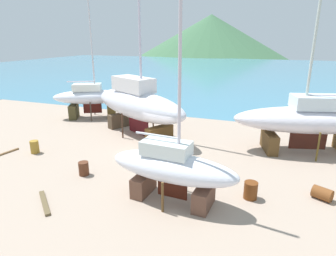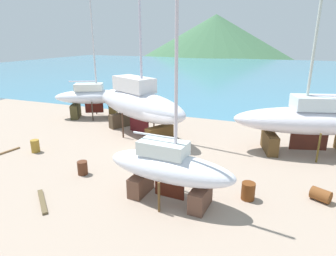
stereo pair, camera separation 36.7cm
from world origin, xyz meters
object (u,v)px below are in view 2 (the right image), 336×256
(sailboat_large_starboard, at_px, (169,168))
(sailboat_mid_port, at_px, (93,97))
(sailboat_far_slipway, at_px, (138,103))
(barrel_rust_far, at_px, (248,191))
(barrel_ochre, at_px, (321,195))
(sailboat_small_center, at_px, (312,120))
(barrel_tar_black, at_px, (83,168))
(worker, at_px, (172,151))
(barrel_by_slipway, at_px, (35,146))

(sailboat_large_starboard, height_order, sailboat_mid_port, sailboat_mid_port)
(sailboat_far_slipway, height_order, barrel_rust_far, sailboat_far_slipway)
(sailboat_large_starboard, xyz_separation_m, barrel_ochre, (6.94, 2.64, -1.43))
(sailboat_small_center, distance_m, barrel_ochre, 6.95)
(barrel_tar_black, bearing_deg, sailboat_mid_port, 122.16)
(sailboat_large_starboard, distance_m, worker, 4.25)
(barrel_tar_black, relative_size, barrel_ochre, 0.90)
(sailboat_small_center, height_order, barrel_rust_far, sailboat_small_center)
(barrel_by_slipway, bearing_deg, barrel_ochre, 0.73)
(barrel_by_slipway, height_order, barrel_rust_far, barrel_by_slipway)
(sailboat_mid_port, height_order, barrel_tar_black, sailboat_mid_port)
(sailboat_mid_port, xyz_separation_m, worker, (11.25, -7.74, -1.17))
(barrel_tar_black, bearing_deg, barrel_rust_far, 4.43)
(barrel_rust_far, bearing_deg, sailboat_far_slipway, 143.22)
(barrel_tar_black, bearing_deg, barrel_by_slipway, 162.61)
(worker, relative_size, barrel_tar_black, 2.15)
(worker, xyz_separation_m, barrel_ochre, (8.26, -1.31, -0.58))
(barrel_tar_black, height_order, barrel_rust_far, barrel_rust_far)
(sailboat_large_starboard, height_order, worker, sailboat_large_starboard)
(sailboat_mid_port, distance_m, worker, 13.71)
(worker, relative_size, barrel_by_slipway, 1.94)
(sailboat_large_starboard, distance_m, sailboat_mid_port, 17.17)
(worker, bearing_deg, sailboat_small_center, 59.27)
(barrel_by_slipway, height_order, barrel_ochre, barrel_by_slipway)
(sailboat_large_starboard, xyz_separation_m, barrel_rust_far, (3.61, 1.49, -1.30))
(sailboat_far_slipway, bearing_deg, worker, -17.51)
(sailboat_large_starboard, distance_m, barrel_ochre, 7.56)
(sailboat_large_starboard, distance_m, sailboat_far_slipway, 10.68)
(sailboat_small_center, bearing_deg, sailboat_large_starboard, 38.30)
(sailboat_far_slipway, relative_size, worker, 10.84)
(sailboat_small_center, bearing_deg, sailboat_mid_port, -22.61)
(sailboat_large_starboard, bearing_deg, barrel_tar_black, 176.16)
(sailboat_mid_port, height_order, barrel_rust_far, sailboat_mid_port)
(sailboat_large_starboard, height_order, barrel_by_slipway, sailboat_large_starboard)
(sailboat_small_center, xyz_separation_m, barrel_tar_black, (-12.49, -8.51, -1.95))
(sailboat_large_starboard, height_order, barrel_tar_black, sailboat_large_starboard)
(sailboat_large_starboard, distance_m, sailboat_small_center, 11.51)
(sailboat_large_starboard, distance_m, barrel_by_slipway, 11.27)
(sailboat_far_slipway, relative_size, sailboat_mid_port, 1.60)
(sailboat_large_starboard, bearing_deg, worker, 112.32)
(barrel_tar_black, xyz_separation_m, barrel_ochre, (12.64, 1.87, -0.09))
(sailboat_far_slipway, relative_size, sailboat_small_center, 1.18)
(sailboat_large_starboard, xyz_separation_m, barrel_by_slipway, (-10.94, 2.41, -1.30))
(barrel_tar_black, distance_m, barrel_ochre, 12.78)
(worker, relative_size, barrel_rust_far, 1.97)
(sailboat_large_starboard, bearing_deg, barrel_rust_far, 26.30)
(sailboat_mid_port, height_order, barrel_ochre, sailboat_mid_port)
(sailboat_small_center, xyz_separation_m, barrel_by_slipway, (-17.73, -6.87, -1.90))
(barrel_by_slipway, xyz_separation_m, barrel_ochre, (17.88, 0.23, -0.13))
(barrel_rust_far, relative_size, barrel_ochre, 0.98)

